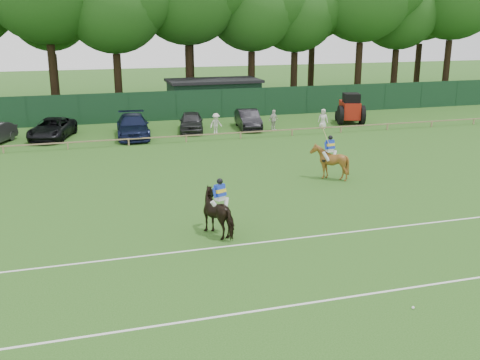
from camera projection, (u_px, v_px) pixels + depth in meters
name	position (u px, v px, depth m)	size (l,w,h in m)	color
ground	(249.00, 234.00, 22.68)	(160.00, 160.00, 0.00)	#1E4C14
horse_dark	(220.00, 213.00, 22.44)	(0.97, 2.14, 1.81)	black
horse_chestnut	(329.00, 162.00, 30.22)	(1.53, 1.72, 1.89)	brown
suv_black	(52.00, 129.00, 40.44)	(2.42, 5.24, 1.46)	black
sedan_navy	(133.00, 126.00, 40.91)	(2.27, 5.59, 1.62)	#101632
hatch_grey	(191.00, 122.00, 43.07)	(1.76, 4.38, 1.49)	#2A2B2D
estate_black	(248.00, 119.00, 44.19)	(1.56, 4.47, 1.47)	black
spectator_left	(216.00, 124.00, 41.92)	(1.03, 0.59, 1.59)	beige
spectator_mid	(273.00, 120.00, 43.36)	(0.95, 0.40, 1.62)	silver
spectator_right	(323.00, 119.00, 44.15)	(0.76, 0.49, 1.55)	silver
rider_dark	(220.00, 194.00, 22.22)	(0.90, 0.59, 1.41)	silver
rider_chestnut	(330.00, 147.00, 29.98)	(0.95, 0.54, 2.05)	silver
polo_ball	(413.00, 308.00, 16.81)	(0.09, 0.09, 0.09)	silver
pitch_lines	(280.00, 269.00, 19.46)	(60.00, 5.10, 0.01)	silver
pitch_rail	(172.00, 137.00, 39.13)	(62.10, 0.10, 0.50)	#997F5B
perimeter_fence	(153.00, 106.00, 47.20)	(92.08, 0.08, 2.50)	#14351E
utility_shed	(214.00, 96.00, 51.52)	(8.40, 4.40, 3.04)	#14331E
tree_row	(162.00, 106.00, 55.46)	(96.00, 12.00, 21.00)	#26561C
tractor	(350.00, 109.00, 46.23)	(2.74, 3.42, 2.51)	#9F1B0E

